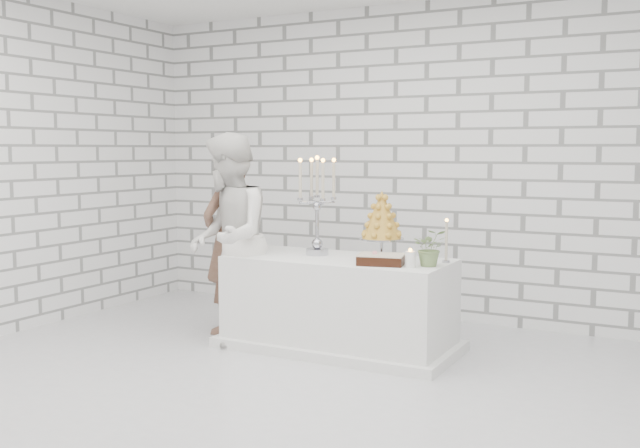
{
  "coord_description": "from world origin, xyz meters",
  "views": [
    {
      "loc": [
        2.38,
        -4.12,
        1.62
      ],
      "look_at": [
        -0.24,
        0.81,
        1.05
      ],
      "focal_mm": 41.05,
      "sensor_mm": 36.0,
      "label": 1
    }
  ],
  "objects_px": {
    "groom": "(230,241)",
    "candelabra": "(317,206)",
    "bride": "(228,239)",
    "croquembouche": "(382,225)",
    "cake_table": "(338,303)"
  },
  "relations": [
    {
      "from": "groom",
      "to": "candelabra",
      "type": "xyz_separation_m",
      "value": [
        0.86,
        0.02,
        0.34
      ]
    },
    {
      "from": "bride",
      "to": "candelabra",
      "type": "bearing_deg",
      "value": 83.57
    },
    {
      "from": "candelabra",
      "to": "bride",
      "type": "bearing_deg",
      "value": -155.03
    },
    {
      "from": "groom",
      "to": "croquembouche",
      "type": "bearing_deg",
      "value": 100.5
    },
    {
      "from": "candelabra",
      "to": "cake_table",
      "type": "bearing_deg",
      "value": -14.42
    },
    {
      "from": "bride",
      "to": "candelabra",
      "type": "distance_m",
      "value": 0.79
    },
    {
      "from": "candelabra",
      "to": "croquembouche",
      "type": "relative_size",
      "value": 1.49
    },
    {
      "from": "cake_table",
      "to": "groom",
      "type": "height_order",
      "value": "groom"
    },
    {
      "from": "bride",
      "to": "candelabra",
      "type": "relative_size",
      "value": 2.15
    },
    {
      "from": "cake_table",
      "to": "croquembouche",
      "type": "bearing_deg",
      "value": 12.11
    },
    {
      "from": "groom",
      "to": "croquembouche",
      "type": "distance_m",
      "value": 1.45
    },
    {
      "from": "croquembouche",
      "to": "cake_table",
      "type": "bearing_deg",
      "value": -167.89
    },
    {
      "from": "groom",
      "to": "candelabra",
      "type": "height_order",
      "value": "groom"
    },
    {
      "from": "cake_table",
      "to": "bride",
      "type": "bearing_deg",
      "value": -164.2
    },
    {
      "from": "candelabra",
      "to": "croquembouche",
      "type": "xyz_separation_m",
      "value": [
        0.57,
        0.02,
        -0.14
      ]
    }
  ]
}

